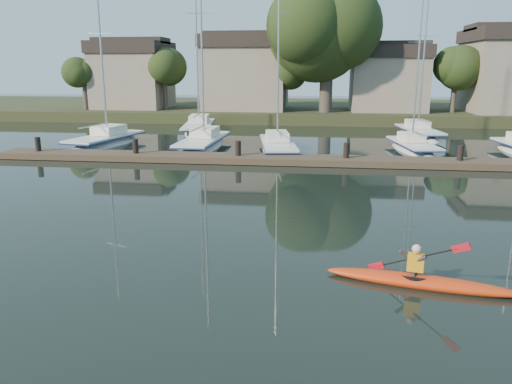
# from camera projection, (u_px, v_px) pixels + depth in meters

# --- Properties ---
(ground) EXTENTS (160.00, 160.00, 0.00)m
(ground) POSITION_uv_depth(u_px,v_px,m) (263.00, 254.00, 14.36)
(ground) COLOR black
(ground) RESTS_ON ground
(kayak) EXTENTS (4.67, 1.54, 1.48)m
(kayak) POSITION_uv_depth(u_px,v_px,m) (420.00, 279.00, 12.25)
(kayak) COLOR #C1430E
(kayak) RESTS_ON ground
(dock) EXTENTS (34.00, 2.00, 1.80)m
(dock) POSITION_uv_depth(u_px,v_px,m) (291.00, 160.00, 27.78)
(dock) COLOR #4F3D2D
(dock) RESTS_ON ground
(sailboat_0) EXTENTS (3.75, 8.39, 12.86)m
(sailboat_0) POSITION_uv_depth(u_px,v_px,m) (106.00, 148.00, 34.34)
(sailboat_0) COLOR silver
(sailboat_0) RESTS_ON ground
(sailboat_1) EXTENTS (2.48, 9.04, 14.69)m
(sailboat_1) POSITION_uv_depth(u_px,v_px,m) (203.00, 150.00, 33.29)
(sailboat_1) COLOR silver
(sailboat_1) RESTS_ON ground
(sailboat_2) EXTENTS (3.43, 8.96, 14.48)m
(sailboat_2) POSITION_uv_depth(u_px,v_px,m) (278.00, 154.00, 31.95)
(sailboat_2) COLOR silver
(sailboat_2) RESTS_ON ground
(sailboat_3) EXTENTS (2.98, 7.42, 11.63)m
(sailboat_3) POSITION_uv_depth(u_px,v_px,m) (412.00, 153.00, 32.03)
(sailboat_3) COLOR silver
(sailboat_3) RESTS_ON ground
(sailboat_5) EXTENTS (3.63, 9.94, 16.09)m
(sailboat_5) POSITION_uv_depth(u_px,v_px,m) (199.00, 134.00, 41.59)
(sailboat_5) COLOR silver
(sailboat_5) RESTS_ON ground
(sailboat_7) EXTENTS (3.08, 8.22, 12.93)m
(sailboat_7) POSITION_uv_depth(u_px,v_px,m) (418.00, 139.00, 38.57)
(sailboat_7) COLOR silver
(sailboat_7) RESTS_ON ground
(shore) EXTENTS (90.00, 25.25, 12.75)m
(shore) POSITION_uv_depth(u_px,v_px,m) (322.00, 86.00, 52.13)
(shore) COLOR #27371B
(shore) RESTS_ON ground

